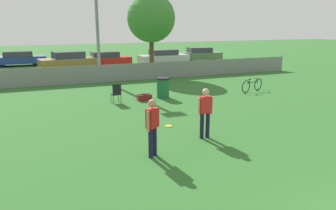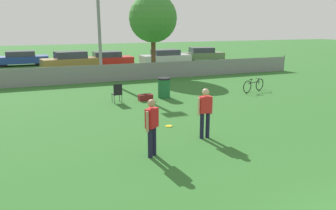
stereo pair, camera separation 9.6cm
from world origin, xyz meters
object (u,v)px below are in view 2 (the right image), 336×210
at_px(parked_car_tan, 71,61).
at_px(parked_car_silver, 166,57).
at_px(player_defender_red, 205,110).
at_px(parked_car_red, 107,59).
at_px(player_thrower_red, 152,124).
at_px(parked_car_olive, 202,54).
at_px(light_pole, 98,7).
at_px(bicycle_sideline, 254,85).
at_px(folding_chair_sideline, 117,92).
at_px(trash_bin, 164,88).
at_px(gear_bag_sideline, 145,97).
at_px(tree_near_pole, 153,18).
at_px(parked_car_blue, 21,58).
at_px(frisbee_disc, 169,126).

height_order(parked_car_tan, parked_car_silver, parked_car_tan).
bearing_deg(player_defender_red, parked_car_red, 90.34).
height_order(player_thrower_red, parked_car_olive, player_thrower_red).
relative_size(light_pole, bicycle_sideline, 4.62).
xyz_separation_m(parked_car_red, parked_car_olive, (9.64, 1.02, 0.01)).
distance_m(player_thrower_red, bicycle_sideline, 10.31).
distance_m(folding_chair_sideline, bicycle_sideline, 7.47).
relative_size(trash_bin, gear_bag_sideline, 1.51).
height_order(parked_car_red, parked_car_silver, parked_car_silver).
distance_m(parked_car_tan, parked_car_red, 3.15).
bearing_deg(player_defender_red, trash_bin, 83.97).
relative_size(player_defender_red, parked_car_silver, 0.35).
height_order(light_pole, tree_near_pole, light_pole).
bearing_deg(parked_car_red, parked_car_silver, -3.72).
distance_m(tree_near_pole, folding_chair_sideline, 9.29).
bearing_deg(player_thrower_red, parked_car_red, 42.45).
distance_m(bicycle_sideline, parked_car_blue, 21.02).
bearing_deg(bicycle_sideline, tree_near_pole, 94.68).
height_order(light_pole, trash_bin, light_pole).
xyz_separation_m(player_defender_red, folding_chair_sideline, (-1.50, 5.78, -0.43)).
relative_size(frisbee_disc, bicycle_sideline, 0.15).
distance_m(player_thrower_red, parked_car_silver, 21.54).
bearing_deg(folding_chair_sideline, player_thrower_red, 80.04).
height_order(gear_bag_sideline, parked_car_blue, parked_car_blue).
xyz_separation_m(frisbee_disc, bicycle_sideline, (6.58, 4.08, 0.33)).
height_order(folding_chair_sideline, gear_bag_sideline, folding_chair_sideline).
bearing_deg(player_defender_red, folding_chair_sideline, 107.15).
bearing_deg(parked_car_tan, player_defender_red, -91.65).
height_order(tree_near_pole, player_thrower_red, tree_near_pole).
distance_m(player_defender_red, gear_bag_sideline, 5.86).
bearing_deg(light_pole, gear_bag_sideline, -83.30).
xyz_separation_m(bicycle_sideline, parked_car_silver, (0.11, 13.49, 0.30)).
bearing_deg(parked_car_tan, trash_bin, -84.37).
bearing_deg(light_pole, bicycle_sideline, -45.84).
bearing_deg(gear_bag_sideline, parked_car_tan, 99.59).
xyz_separation_m(player_defender_red, frisbee_disc, (-0.61, 1.56, -0.92)).
height_order(gear_bag_sideline, parked_car_olive, parked_car_olive).
xyz_separation_m(light_pole, trash_bin, (1.87, -6.72, -4.12)).
relative_size(tree_near_pole, folding_chair_sideline, 6.19).
height_order(player_thrower_red, frisbee_disc, player_thrower_red).
distance_m(light_pole, trash_bin, 8.10).
bearing_deg(trash_bin, light_pole, 105.52).
bearing_deg(trash_bin, parked_car_silver, 68.50).
bearing_deg(bicycle_sideline, parked_car_tan, 104.81).
bearing_deg(frisbee_disc, parked_car_tan, 95.65).
relative_size(folding_chair_sideline, parked_car_blue, 0.20).
relative_size(player_thrower_red, parked_car_red, 0.37).
bearing_deg(tree_near_pole, parked_car_olive, 43.52).
distance_m(player_thrower_red, parked_car_tan, 19.50).
xyz_separation_m(player_defender_red, parked_car_blue, (-6.15, 22.82, -0.29)).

